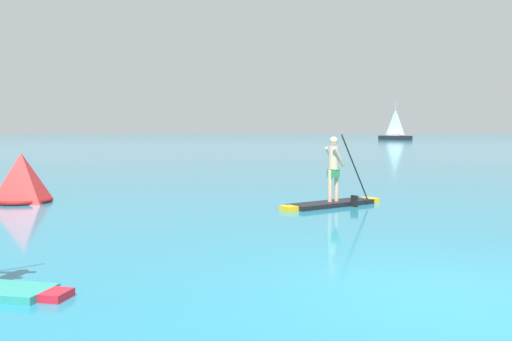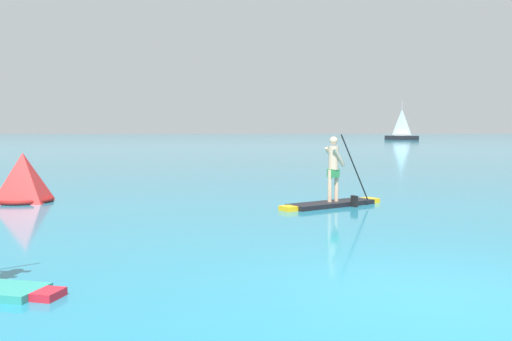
{
  "view_description": "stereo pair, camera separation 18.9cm",
  "coord_description": "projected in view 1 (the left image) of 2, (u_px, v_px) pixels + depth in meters",
  "views": [
    {
      "loc": [
        -2.72,
        -6.42,
        2.03
      ],
      "look_at": [
        -1.71,
        8.42,
        0.9
      ],
      "focal_mm": 38.64,
      "sensor_mm": 36.0,
      "label": 1
    },
    {
      "loc": [
        -2.54,
        -6.44,
        2.03
      ],
      "look_at": [
        -1.71,
        8.42,
        0.9
      ],
      "focal_mm": 38.64,
      "sensor_mm": 36.0,
      "label": 2
    }
  ],
  "objects": [
    {
      "name": "race_marker_buoy",
      "position": [
        22.0,
        180.0,
        15.2
      ],
      "size": [
        1.87,
        1.87,
        1.37
      ],
      "color": "red",
      "rests_on": "ground"
    },
    {
      "name": "sailboat_right_horizon",
      "position": [
        395.0,
        136.0,
        102.85
      ],
      "size": [
        5.29,
        6.04,
        7.2
      ],
      "rotation": [
        0.0,
        0.0,
        2.24
      ],
      "color": "black",
      "rests_on": "ground"
    },
    {
      "name": "paddleboarder_mid_center",
      "position": [
        333.0,
        192.0,
        14.49
      ],
      "size": [
        2.94,
        2.01,
        1.92
      ],
      "rotation": [
        0.0,
        0.0,
        0.54
      ],
      "color": "black",
      "rests_on": "ground"
    },
    {
      "name": "ground",
      "position": [
        442.0,
        295.0,
        6.73
      ],
      "size": [
        440.0,
        440.0,
        0.0
      ],
      "primitive_type": "plane",
      "color": "teal"
    }
  ]
}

